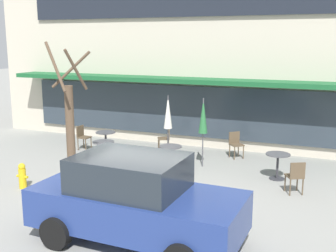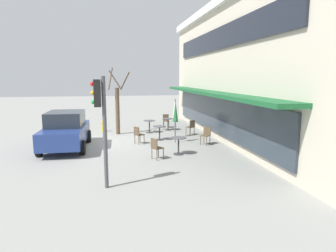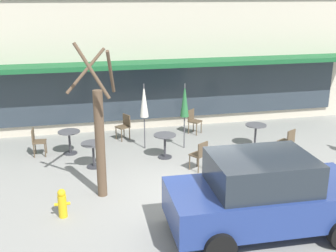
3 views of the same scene
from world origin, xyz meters
TOP-DOWN VIEW (x-y plane):
  - ground_plane at (0.00, 0.00)m, footprint 80.00×80.00m
  - building_facade at (0.00, 9.97)m, footprint 18.64×9.10m
  - cafe_table_near_wall at (-2.46, 2.60)m, footprint 0.70×0.70m
  - cafe_table_streetside at (2.97, 3.21)m, footprint 0.70×0.70m
  - cafe_table_by_tree at (-0.23, 2.88)m, footprint 0.70×0.70m
  - cafe_table_mid_patio at (-3.15, 3.89)m, footprint 0.70×0.70m
  - patio_umbrella_green_folded at (0.58, 3.58)m, footprint 0.28×0.28m
  - patio_umbrella_cream_folded at (-0.71, 3.83)m, footprint 0.28×0.28m
  - cafe_chair_0 at (-4.15, 3.94)m, footprint 0.42×0.42m
  - cafe_chair_1 at (0.54, 1.66)m, footprint 0.55×0.55m
  - cafe_chair_2 at (1.31, 5.01)m, footprint 0.57×0.57m
  - cafe_chair_3 at (3.58, 2.13)m, footprint 0.54×0.54m
  - cafe_chair_4 at (-1.25, 4.91)m, footprint 0.54×0.54m
  - parked_sedan at (0.90, -1.80)m, footprint 4.25×2.11m
  - street_tree at (-2.36, 0.70)m, footprint 1.22×1.29m
  - fire_hydrant at (-3.34, -0.21)m, footprint 0.36×0.20m

SIDE VIEW (x-z plane):
  - ground_plane at x=0.00m, z-range 0.00..0.00m
  - fire_hydrant at x=-3.34m, z-range 0.00..0.71m
  - cafe_table_near_wall at x=-2.46m, z-range 0.14..0.90m
  - cafe_table_streetside at x=2.97m, z-range 0.14..0.90m
  - cafe_table_by_tree at x=-0.23m, z-range 0.14..0.90m
  - cafe_table_mid_patio at x=-3.15m, z-range 0.14..0.90m
  - cafe_chair_0 at x=-4.15m, z-range 0.08..0.97m
  - cafe_chair_1 at x=0.54m, z-range 0.08..0.97m
  - cafe_chair_2 at x=1.31m, z-range 0.08..0.97m
  - cafe_chair_3 at x=3.58m, z-range 0.08..0.97m
  - cafe_chair_4 at x=-1.25m, z-range 0.08..0.97m
  - parked_sedan at x=0.90m, z-range 0.00..1.76m
  - patio_umbrella_green_folded at x=0.58m, z-range 0.53..2.73m
  - patio_umbrella_cream_folded at x=-0.71m, z-range 0.53..2.73m
  - street_tree at x=-2.36m, z-range -0.32..3.61m
  - building_facade at x=0.00m, z-range 0.00..7.43m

